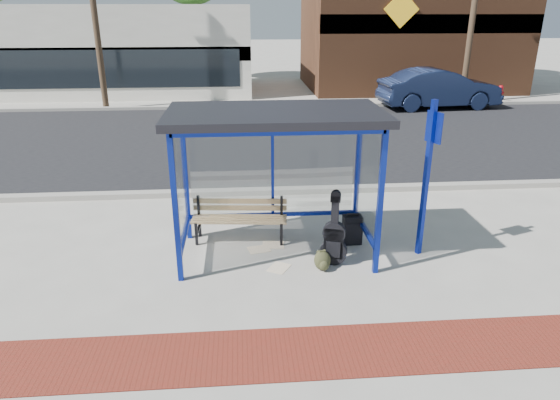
{
  "coord_description": "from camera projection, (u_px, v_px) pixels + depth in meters",
  "views": [
    {
      "loc": [
        -0.53,
        -7.48,
        3.87
      ],
      "look_at": [
        0.09,
        0.2,
        0.89
      ],
      "focal_mm": 32.0,
      "sensor_mm": 36.0,
      "label": 1
    }
  ],
  "objects": [
    {
      "name": "bench",
      "position": [
        240.0,
        216.0,
        8.75
      ],
      "size": [
        1.69,
        0.55,
        0.78
      ],
      "rotation": [
        0.0,
        0.0,
        -0.09
      ],
      "color": "black",
      "rests_on": "ground"
    },
    {
      "name": "parked_car",
      "position": [
        439.0,
        88.0,
        20.27
      ],
      "size": [
        4.93,
        2.05,
        1.59
      ],
      "primitive_type": "imported",
      "rotation": [
        0.0,
        0.0,
        1.65
      ],
      "color": "#16213F",
      "rests_on": "ground"
    },
    {
      "name": "storefront_brown",
      "position": [
        408.0,
        22.0,
        25.02
      ],
      "size": [
        10.0,
        7.08,
        6.4
      ],
      "color": "#59331E",
      "rests_on": "ground"
    },
    {
      "name": "fire_hydrant",
      "position": [
        500.0,
        93.0,
        21.69
      ],
      "size": [
        0.32,
        0.22,
        0.73
      ],
      "rotation": [
        0.0,
        0.0,
        0.09
      ],
      "color": "#A00B12",
      "rests_on": "ground"
    },
    {
      "name": "utility_pole_west",
      "position": [
        93.0,
        1.0,
        18.92
      ],
      "size": [
        1.6,
        0.24,
        8.0
      ],
      "color": "#4C3826",
      "rests_on": "ground"
    },
    {
      "name": "far_sidewalk",
      "position": [
        252.0,
        100.0,
        22.34
      ],
      "size": [
        60.0,
        4.0,
        0.01
      ],
      "primitive_type": "cube",
      "color": "#B2ADA0",
      "rests_on": "ground"
    },
    {
      "name": "utility_pole_east",
      "position": [
        475.0,
        1.0,
        20.04
      ],
      "size": [
        1.6,
        0.24,
        8.0
      ],
      "color": "#4C3826",
      "rests_on": "ground"
    },
    {
      "name": "backpack",
      "position": [
        323.0,
        261.0,
        7.82
      ],
      "size": [
        0.29,
        0.27,
        0.32
      ],
      "rotation": [
        0.0,
        0.0,
        0.16
      ],
      "color": "#31321C",
      "rests_on": "ground"
    },
    {
      "name": "newspaper_b",
      "position": [
        279.0,
        268.0,
        7.93
      ],
      "size": [
        0.42,
        0.45,
        0.01
      ],
      "primitive_type": "cube",
      "rotation": [
        0.0,
        0.0,
        -2.1
      ],
      "color": "white",
      "rests_on": "ground"
    },
    {
      "name": "suitcase",
      "position": [
        352.0,
        230.0,
        8.66
      ],
      "size": [
        0.33,
        0.22,
        0.57
      ],
      "rotation": [
        0.0,
        0.0,
        0.03
      ],
      "color": "black",
      "rests_on": "ground"
    },
    {
      "name": "curb_far",
      "position": [
        253.0,
        106.0,
        20.55
      ],
      "size": [
        60.0,
        0.25,
        0.12
      ],
      "primitive_type": "cube",
      "color": "gray",
      "rests_on": "ground"
    },
    {
      "name": "bus_shelter",
      "position": [
        275.0,
        132.0,
        7.71
      ],
      "size": [
        3.3,
        1.8,
        2.42
      ],
      "color": "navy",
      "rests_on": "ground"
    },
    {
      "name": "storefront_white",
      "position": [
        60.0,
        50.0,
        23.73
      ],
      "size": [
        18.0,
        6.04,
        4.0
      ],
      "color": "silver",
      "rests_on": "ground"
    },
    {
      "name": "curb_near",
      "position": [
        267.0,
        191.0,
        11.07
      ],
      "size": [
        60.0,
        0.25,
        0.12
      ],
      "primitive_type": "cube",
      "color": "gray",
      "rests_on": "ground"
    },
    {
      "name": "sign_post",
      "position": [
        427.0,
        171.0,
        7.89
      ],
      "size": [
        0.17,
        0.3,
        2.58
      ],
      "rotation": [
        0.0,
        0.0,
        0.43
      ],
      "color": "navy",
      "rests_on": "ground"
    },
    {
      "name": "ground",
      "position": [
        276.0,
        254.0,
        8.39
      ],
      "size": [
        120.0,
        120.0,
        0.0
      ],
      "primitive_type": "plane",
      "color": "#B2ADA0",
      "rests_on": "ground"
    },
    {
      "name": "newspaper_a",
      "position": [
        259.0,
        249.0,
        8.53
      ],
      "size": [
        0.42,
        0.36,
        0.01
      ],
      "primitive_type": "cube",
      "rotation": [
        0.0,
        0.0,
        0.23
      ],
      "color": "white",
      "rests_on": "ground"
    },
    {
      "name": "street_asphalt",
      "position": [
        258.0,
        138.0,
        15.83
      ],
      "size": [
        60.0,
        10.0,
        0.0
      ],
      "primitive_type": "cube",
      "color": "black",
      "rests_on": "ground"
    },
    {
      "name": "newspaper_c",
      "position": [
        273.0,
        245.0,
        8.69
      ],
      "size": [
        0.41,
        0.33,
        0.01
      ],
      "primitive_type": "cube",
      "rotation": [
        0.0,
        0.0,
        -0.09
      ],
      "color": "white",
      "rests_on": "ground"
    },
    {
      "name": "guitar_bag",
      "position": [
        334.0,
        239.0,
        7.9
      ],
      "size": [
        0.45,
        0.24,
        1.18
      ],
      "rotation": [
        0.0,
        0.0,
        -0.28
      ],
      "color": "black",
      "rests_on": "ground"
    },
    {
      "name": "brick_paver_strip",
      "position": [
        291.0,
        353.0,
        5.97
      ],
      "size": [
        60.0,
        1.0,
        0.01
      ],
      "primitive_type": "cube",
      "color": "maroon",
      "rests_on": "ground"
    }
  ]
}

